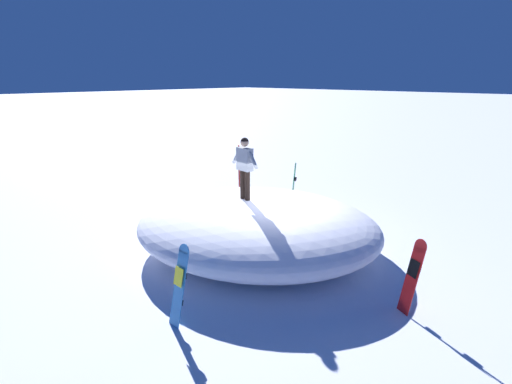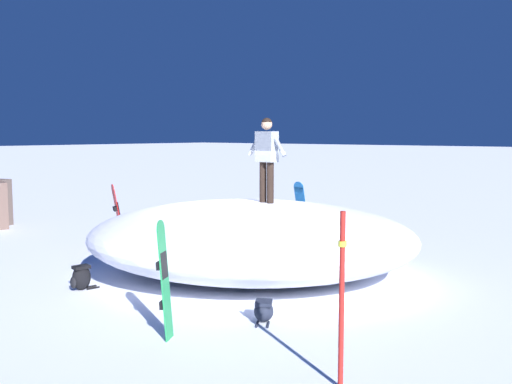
# 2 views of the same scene
# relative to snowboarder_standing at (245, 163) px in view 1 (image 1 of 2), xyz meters

# --- Properties ---
(ground) EXTENTS (240.00, 240.00, 0.00)m
(ground) POSITION_rel_snowboarder_standing_xyz_m (-0.75, -0.32, -2.47)
(ground) COLOR white
(snow_mound) EXTENTS (8.45, 7.93, 1.47)m
(snow_mound) POSITION_rel_snowboarder_standing_xyz_m (-0.31, -0.14, -1.73)
(snow_mound) COLOR white
(snow_mound) RESTS_ON ground
(snowboarder_standing) EXTENTS (1.02, 0.26, 1.68)m
(snowboarder_standing) POSITION_rel_snowboarder_standing_xyz_m (0.00, 0.00, 0.00)
(snowboarder_standing) COLOR black
(snowboarder_standing) RESTS_ON snow_mound
(snowboard_primary_upright) EXTENTS (0.39, 0.38, 1.60)m
(snowboard_primary_upright) POSITION_rel_snowboarder_standing_xyz_m (-4.52, -0.24, -1.64)
(snowboard_primary_upright) COLOR red
(snowboard_primary_upright) RESTS_ON ground
(snowboard_secondary_upright) EXTENTS (0.30, 0.41, 1.62)m
(snowboard_secondary_upright) POSITION_rel_snowboarder_standing_xyz_m (-1.38, 3.18, -1.63)
(snowboard_secondary_upright) COLOR #2672BF
(snowboard_secondary_upright) RESTS_ON ground
(snowboard_tertiary_upright) EXTENTS (0.25, 0.30, 1.67)m
(snowboard_tertiary_upright) POSITION_rel_snowboarder_standing_xyz_m (1.22, -3.78, -1.61)
(snowboard_tertiary_upright) COLOR #1E8C47
(snowboard_tertiary_upright) RESTS_ON ground
(backpack_near) EXTENTS (0.48, 0.55, 0.32)m
(backpack_near) POSITION_rel_snowboarder_standing_xyz_m (1.81, -2.32, -2.30)
(backpack_near) COLOR #1E2333
(backpack_near) RESTS_ON ground
(backpack_far) EXTENTS (0.29, 0.54, 0.46)m
(backpack_far) POSITION_rel_snowboarder_standing_xyz_m (-1.86, -3.07, -2.23)
(backpack_far) COLOR black
(backpack_far) RESTS_ON ground
(trail_marker_pole) EXTENTS (0.10, 0.10, 2.00)m
(trail_marker_pole) POSITION_rel_snowboarder_standing_xyz_m (3.92, -3.57, -1.42)
(trail_marker_pole) COLOR #A51E19
(trail_marker_pole) RESTS_ON ground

